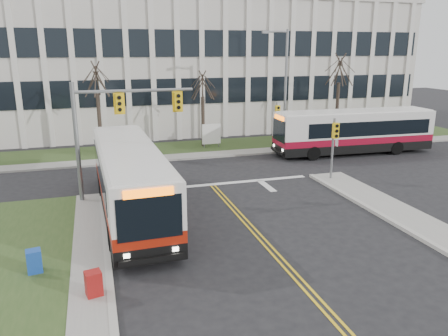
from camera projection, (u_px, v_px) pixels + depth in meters
ground at (263, 241)px, 18.21m from camera, size 120.00×120.00×0.00m
sidewalk_cross at (251, 152)px, 33.62m from camera, size 44.00×1.60×0.14m
building_lawn at (239, 145)px, 36.21m from camera, size 44.00×5.00×0.12m
office_building at (203, 66)px, 45.72m from camera, size 40.00×16.00×12.00m
mast_arm_signal at (110, 120)px, 22.14m from camera, size 6.11×0.38×6.20m
signal_pole_near at (334, 140)px, 25.92m from camera, size 0.34×0.39×3.80m
signal_pole_far at (277, 119)px, 33.77m from camera, size 0.34×0.39×3.80m
streetlight at (284, 83)px, 34.03m from camera, size 2.15×0.25×9.20m
directory_sign at (211, 134)px, 34.76m from camera, size 1.50×0.12×2.00m
tree_left at (96, 81)px, 31.71m from camera, size 1.80×1.80×7.70m
tree_mid at (203, 87)px, 34.28m from camera, size 1.80×1.80×6.82m
tree_right at (340, 71)px, 37.16m from camera, size 1.80×1.80×8.25m
bus_main at (130, 182)px, 20.83m from camera, size 3.00×12.31×3.26m
bus_cross at (354, 133)px, 33.07m from camera, size 12.20×3.07×3.23m
newspaper_box_blue at (34, 263)px, 15.37m from camera, size 0.56×0.52×0.95m
newspaper_box_red at (94, 285)px, 13.90m from camera, size 0.58×0.54×0.95m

